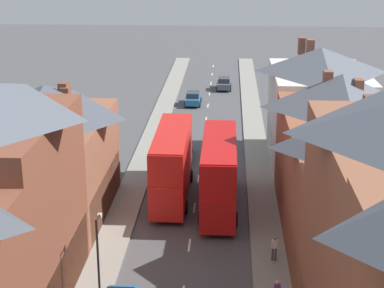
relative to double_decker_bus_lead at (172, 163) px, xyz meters
name	(u,v)px	position (x,y,z in m)	size (l,w,h in m)	color
pavement_left	(140,168)	(-3.29, 6.04, -2.75)	(2.20, 104.00, 0.14)	gray
pavement_right	(259,171)	(6.91, 6.04, -2.75)	(2.20, 104.00, 0.14)	gray
centre_line_dashes	(198,179)	(1.81, 4.04, -2.81)	(0.14, 97.80, 0.01)	silver
terrace_row_right	(381,213)	(11.99, -15.43, 3.08)	(8.00, 57.99, 14.86)	#A36042
double_decker_bus_lead	(172,163)	(0.00, 0.00, 0.00)	(2.74, 10.80, 5.30)	red
double_decker_bus_mid_street	(219,172)	(3.60, -1.82, 0.00)	(2.74, 10.80, 5.30)	red
car_parked_left_a	(193,98)	(0.01, 28.36, -2.01)	(1.90, 4.10, 1.60)	#236093
car_parked_right_a	(224,83)	(3.61, 36.48, -2.00)	(1.90, 3.83, 1.62)	#4C515B
car_mid_black	(181,149)	(0.01, 9.16, -1.97)	(1.90, 4.45, 1.69)	#236093
pedestrian_far_left	(274,247)	(7.17, -9.95, -1.78)	(0.36, 0.22, 1.61)	#3D4256
street_lamp	(99,258)	(-2.44, -16.03, 0.43)	(0.20, 1.12, 5.50)	black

